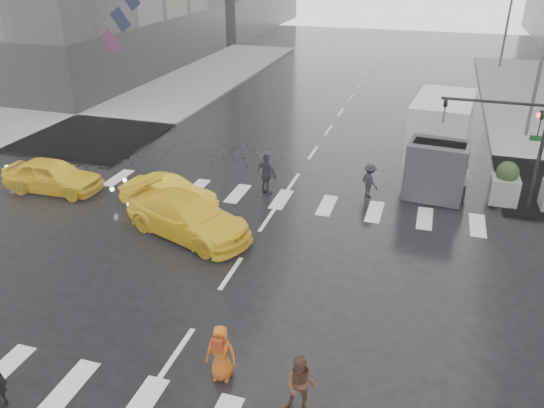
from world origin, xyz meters
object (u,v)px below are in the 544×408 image
(pedestrian_orange, at_px, (221,353))
(taxi_front, at_px, (53,176))
(box_truck, at_px, (439,139))
(taxi_mid, at_px, (168,194))
(traffic_signal_pole, at_px, (517,133))
(pedestrian_brown, at_px, (301,385))

(pedestrian_orange, distance_m, taxi_front, 14.10)
(box_truck, bearing_deg, taxi_mid, -141.64)
(taxi_front, distance_m, box_truck, 17.42)
(taxi_mid, distance_m, box_truck, 12.44)
(taxi_mid, relative_size, box_truck, 0.59)
(traffic_signal_pole, distance_m, taxi_front, 19.47)
(traffic_signal_pole, distance_m, box_truck, 3.97)
(taxi_front, distance_m, taxi_mid, 5.67)
(taxi_front, bearing_deg, pedestrian_orange, -127.89)
(pedestrian_brown, xyz_separation_m, box_truck, (2.55, 15.45, 1.12))
(pedestrian_brown, bearing_deg, pedestrian_orange, 164.48)
(pedestrian_brown, height_order, pedestrian_orange, pedestrian_brown)
(traffic_signal_pole, bearing_deg, taxi_mid, -162.21)
(traffic_signal_pole, relative_size, box_truck, 0.67)
(taxi_front, bearing_deg, traffic_signal_pole, -79.17)
(taxi_front, bearing_deg, taxi_mid, -92.47)
(pedestrian_orange, xyz_separation_m, box_truck, (4.71, 14.98, 1.12))
(traffic_signal_pole, relative_size, taxi_mid, 1.13)
(taxi_mid, bearing_deg, pedestrian_brown, -131.85)
(pedestrian_orange, xyz_separation_m, taxi_front, (-11.36, 8.35, -0.05))
(pedestrian_brown, distance_m, taxi_mid, 11.74)
(pedestrian_brown, relative_size, taxi_front, 0.36)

